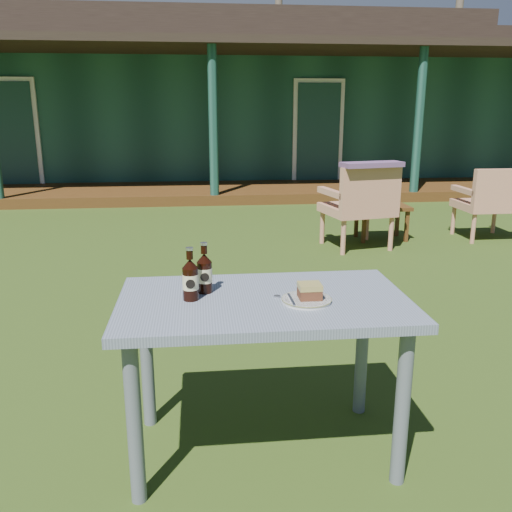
{
  "coord_description": "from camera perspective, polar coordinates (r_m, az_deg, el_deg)",
  "views": [
    {
      "loc": [
        -0.26,
        -3.7,
        1.48
      ],
      "look_at": [
        0.0,
        -1.3,
        0.82
      ],
      "focal_mm": 38.0,
      "sensor_mm": 36.0,
      "label": 1
    }
  ],
  "objects": [
    {
      "name": "tree_mid",
      "position": [
        22.67,
        2.4,
        23.59
      ],
      "size": [
        0.28,
        0.28,
        9.5
      ],
      "primitive_type": "cylinder",
      "color": "brown",
      "rests_on": "ground"
    },
    {
      "name": "armchair_left",
      "position": [
        5.9,
        11.01,
        5.54
      ],
      "size": [
        0.78,
        0.75,
        0.9
      ],
      "color": "tan",
      "rests_on": "ground"
    },
    {
      "name": "plate",
      "position": [
        2.22,
        5.35,
        -4.61
      ],
      "size": [
        0.2,
        0.2,
        0.01
      ],
      "color": "silver",
      "rests_on": "cafe_table"
    },
    {
      "name": "bottle_cap",
      "position": [
        2.26,
        2.23,
        -4.29
      ],
      "size": [
        0.03,
        0.03,
        0.01
      ],
      "primitive_type": "cylinder",
      "color": "silver",
      "rests_on": "cafe_table"
    },
    {
      "name": "side_table",
      "position": [
        6.42,
        13.11,
        4.69
      ],
      "size": [
        0.6,
        0.4,
        0.4
      ],
      "color": "#4C2D12",
      "rests_on": "ground"
    },
    {
      "name": "cola_bottle_far",
      "position": [
        2.22,
        -6.92,
        -2.43
      ],
      "size": [
        0.07,
        0.07,
        0.22
      ],
      "color": "black",
      "rests_on": "cafe_table"
    },
    {
      "name": "pavilion",
      "position": [
        13.09,
        -5.2,
        15.81
      ],
      "size": [
        15.8,
        8.3,
        3.45
      ],
      "color": "#1A4438",
      "rests_on": "ground"
    },
    {
      "name": "cafe_table",
      "position": [
        2.28,
        0.81,
        -6.86
      ],
      "size": [
        1.2,
        0.7,
        0.72
      ],
      "color": "slate",
      "rests_on": "ground"
    },
    {
      "name": "cake_slice",
      "position": [
        2.21,
        5.67,
        -3.66
      ],
      "size": [
        0.09,
        0.09,
        0.06
      ],
      "color": "#4E2A18",
      "rests_on": "plate"
    },
    {
      "name": "armchair_right",
      "position": [
        6.77,
        23.48,
        5.47
      ],
      "size": [
        0.62,
        0.59,
        0.84
      ],
      "color": "tan",
      "rests_on": "ground"
    },
    {
      "name": "fork",
      "position": [
        2.19,
        3.73,
        -4.58
      ],
      "size": [
        0.01,
        0.14,
        0.0
      ],
      "primitive_type": "cube",
      "rotation": [
        0.0,
        0.0,
        0.02
      ],
      "color": "silver",
      "rests_on": "plate"
    },
    {
      "name": "cola_bottle_near",
      "position": [
        2.3,
        -5.44,
        -1.76
      ],
      "size": [
        0.07,
        0.07,
        0.22
      ],
      "color": "black",
      "rests_on": "cafe_table"
    },
    {
      "name": "floral_throw",
      "position": [
        5.69,
        12.11,
        9.4
      ],
      "size": [
        0.67,
        0.34,
        0.05
      ],
      "primitive_type": "cube",
      "rotation": [
        0.0,
        0.0,
        3.35
      ],
      "color": "#694670",
      "rests_on": "armchair_left"
    },
    {
      "name": "ground",
      "position": [
        3.99,
        -2.0,
        -6.46
      ],
      "size": [
        80.0,
        80.0,
        0.0
      ],
      "primitive_type": "plane",
      "color": "#334916"
    }
  ]
}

